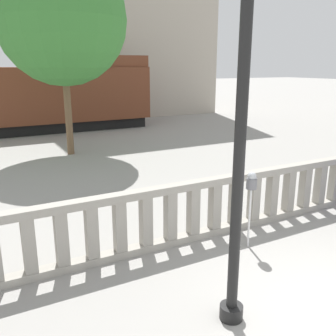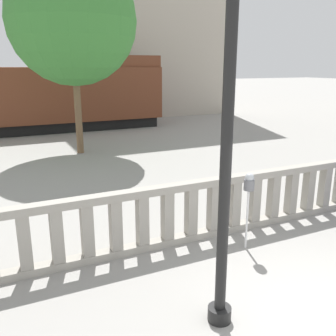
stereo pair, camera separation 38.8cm
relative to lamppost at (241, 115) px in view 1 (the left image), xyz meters
name	(u,v)px [view 1 (the left image)]	position (x,y,z in m)	size (l,w,h in m)	color
balustrade	(215,206)	(1.34, 2.32, -2.20)	(14.88, 0.24, 1.21)	#9E998E
lamppost	(241,115)	(0.00, 0.00, 0.00)	(0.34, 0.34, 5.13)	black
parking_meter	(251,186)	(1.60, 1.56, -1.59)	(0.19, 0.19, 1.48)	silver
building_block	(124,0)	(8.37, 24.14, 5.17)	(9.76, 9.99, 15.94)	#ADA393
tree_left	(62,20)	(0.58, 10.96, 2.14)	(4.71, 4.71, 7.30)	brown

